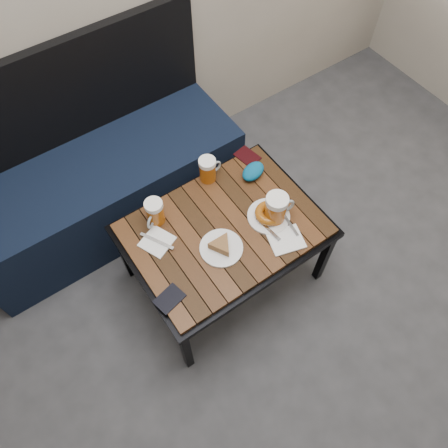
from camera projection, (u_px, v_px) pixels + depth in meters
bench at (103, 183)px, 2.24m from camera, size 1.40×0.50×0.95m
cafe_table at (224, 233)px, 1.91m from camera, size 0.84×0.62×0.47m
beer_mug_left at (155, 212)px, 1.83m from camera, size 0.12×0.10×0.13m
beer_mug_centre at (208, 169)px, 1.95m from camera, size 0.11×0.08×0.13m
beer_mug_right at (276, 209)px, 1.83m from camera, size 0.14×0.10×0.15m
plate_pie at (221, 246)px, 1.80m from camera, size 0.18×0.18×0.05m
plate_bagel at (269, 215)px, 1.88m from camera, size 0.19×0.24×0.05m
napkin_left at (157, 242)px, 1.83m from camera, size 0.16×0.16×0.01m
napkin_right at (286, 240)px, 1.83m from camera, size 0.17×0.15×0.01m
passport_navy at (169, 299)px, 1.70m from camera, size 0.13×0.10×0.01m
passport_burgundy at (247, 156)px, 2.07m from camera, size 0.10×0.13×0.01m
knit_pouch at (253, 171)px, 1.99m from camera, size 0.14×0.11×0.05m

